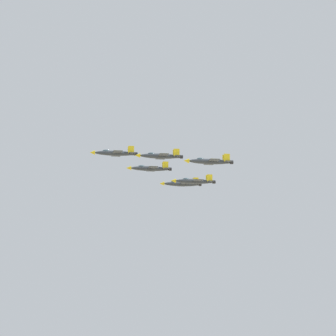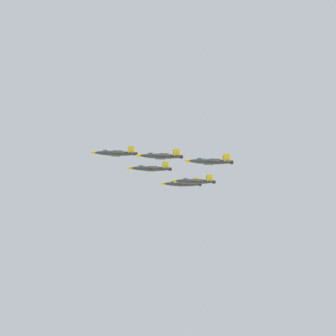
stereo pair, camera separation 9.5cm
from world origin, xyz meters
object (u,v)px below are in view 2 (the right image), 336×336
object	(u,v)px
jet_lead	(115,153)
jet_left_wingman	(160,156)
jet_right_wingman	(150,168)
jet_slot_rear	(194,181)
jet_right_outer	(182,184)
jet_left_outer	(209,161)

from	to	relation	value
jet_lead	jet_left_wingman	distance (m)	16.50
jet_lead	jet_right_wingman	bearing A→B (deg)	-139.17
jet_slot_rear	jet_right_outer	bearing A→B (deg)	-91.13
jet_lead	jet_left_wingman	size ratio (longest dim) A/B	1.03
jet_left_wingman	jet_right_outer	world-z (taller)	jet_left_wingman
jet_left_wingman	jet_slot_rear	world-z (taller)	jet_left_wingman
jet_right_wingman	jet_left_outer	bearing A→B (deg)	112.41
jet_left_outer	jet_slot_rear	world-z (taller)	jet_left_outer
jet_lead	jet_right_wingman	xyz separation A→B (m)	(11.48, 11.57, -2.52)
jet_left_wingman	jet_right_outer	bearing A→B (deg)	-111.19
jet_left_wingman	jet_slot_rear	xyz separation A→B (m)	(11.48, 11.57, -5.50)
jet_lead	jet_right_outer	bearing A→B (deg)	-139.17
jet_lead	jet_slot_rear	distance (m)	26.12
jet_lead	jet_right_wingman	distance (m)	16.49
jet_right_wingman	jet_slot_rear	xyz separation A→B (m)	(13.27, -9.46, -5.56)
jet_lead	jet_left_wingman	world-z (taller)	jet_lead
jet_left_wingman	jet_right_wingman	bearing A→B (deg)	-89.77
jet_left_wingman	jet_slot_rear	distance (m)	17.20
jet_left_wingman	jet_slot_rear	bearing A→B (deg)	-139.41
jet_left_outer	jet_right_outer	size ratio (longest dim) A/B	0.98
jet_right_wingman	jet_right_outer	distance (m)	16.60
jet_lead	jet_slot_rear	size ratio (longest dim) A/B	1.03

